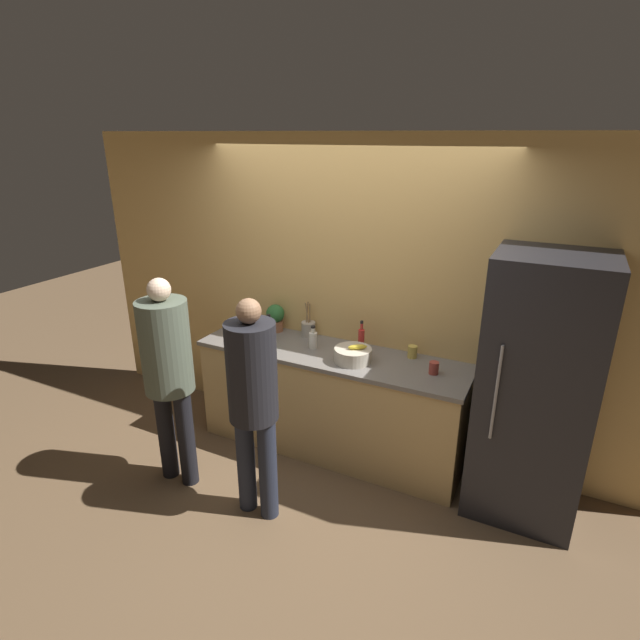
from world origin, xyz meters
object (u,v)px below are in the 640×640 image
at_px(cup_red, 434,368).
at_px(fruit_bowl, 353,355).
at_px(bottle_clear, 313,339).
at_px(cup_yellow, 412,352).
at_px(utensil_crock, 308,328).
at_px(potted_plant, 275,317).
at_px(refrigerator, 535,390).
at_px(person_left, 168,365).
at_px(person_center, 253,394).
at_px(bottle_green, 269,331).
at_px(bottle_red, 361,339).

bearing_deg(cup_red, fruit_bowl, -173.41).
distance_m(bottle_clear, cup_yellow, 0.81).
xyz_separation_m(utensil_crock, cup_yellow, (0.95, -0.04, -0.02)).
bearing_deg(cup_yellow, cup_red, -42.41).
bearing_deg(cup_yellow, bottle_clear, -166.78).
xyz_separation_m(utensil_crock, potted_plant, (-0.32, -0.03, 0.06)).
relative_size(refrigerator, cup_red, 20.07).
distance_m(refrigerator, person_left, 2.59).
xyz_separation_m(cup_yellow, cup_red, (0.23, -0.21, -0.00)).
bearing_deg(person_center, cup_red, 43.77).
bearing_deg(fruit_bowl, bottle_green, 176.03).
bearing_deg(person_center, potted_plant, 114.45).
height_order(person_center, bottle_red, person_center).
bearing_deg(fruit_bowl, cup_yellow, 35.18).
height_order(person_center, cup_red, person_center).
height_order(person_center, fruit_bowl, person_center).
height_order(refrigerator, person_center, refrigerator).
bearing_deg(fruit_bowl, person_center, -112.41).
bearing_deg(bottle_clear, potted_plant, 158.09).
distance_m(utensil_crock, bottle_clear, 0.28).
distance_m(refrigerator, cup_yellow, 0.95).
relative_size(person_left, person_center, 1.02).
relative_size(person_left, cup_yellow, 16.86).
xyz_separation_m(bottle_green, cup_red, (1.42, 0.02, -0.05)).
bearing_deg(person_center, fruit_bowl, 67.59).
xyz_separation_m(person_left, fruit_bowl, (1.12, 0.83, -0.03)).
bearing_deg(utensil_crock, cup_yellow, -2.23).
distance_m(refrigerator, bottle_red, 1.36).
xyz_separation_m(person_center, fruit_bowl, (0.36, 0.86, 0.01)).
relative_size(bottle_clear, potted_plant, 0.79).
height_order(fruit_bowl, cup_yellow, fruit_bowl).
relative_size(refrigerator, cup_yellow, 19.29).
distance_m(cup_yellow, potted_plant, 1.27).
bearing_deg(potted_plant, cup_yellow, -0.30).
relative_size(bottle_red, cup_red, 2.70).
relative_size(utensil_crock, cup_red, 3.26).
bearing_deg(refrigerator, cup_red, 178.71).
height_order(refrigerator, potted_plant, refrigerator).
distance_m(person_center, bottle_clear, 0.95).
bearing_deg(person_center, bottle_green, 115.92).
relative_size(person_left, potted_plant, 6.70).
relative_size(utensil_crock, bottle_clear, 1.57).
height_order(refrigerator, person_left, refrigerator).
bearing_deg(bottle_red, person_left, -135.60).
xyz_separation_m(person_center, cup_red, (0.97, 0.93, -0.00)).
xyz_separation_m(bottle_green, cup_yellow, (1.20, 0.22, -0.05)).
xyz_separation_m(utensil_crock, bottle_clear, (0.16, -0.22, 0.01)).
distance_m(person_left, utensil_crock, 1.28).
bearing_deg(potted_plant, person_left, -102.12).
relative_size(person_center, utensil_crock, 5.30).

